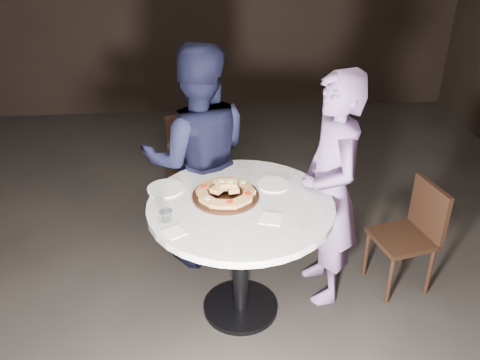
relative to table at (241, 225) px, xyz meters
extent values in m
plane|color=black|center=(-0.13, 0.03, -0.68)|extent=(7.00, 7.00, 0.00)
cylinder|color=black|center=(0.00, 0.00, -0.66)|extent=(0.53, 0.53, 0.03)
cylinder|color=black|center=(0.00, 0.00, -0.26)|extent=(0.11, 0.11, 0.77)
cylinder|color=silver|center=(0.00, 0.00, 0.13)|extent=(1.21, 1.21, 0.04)
cylinder|color=black|center=(-0.08, 0.08, 0.16)|extent=(0.53, 0.53, 0.02)
cube|color=#B37E45|center=(0.04, 0.02, 0.19)|extent=(0.09, 0.10, 0.04)
cylinder|color=red|center=(0.04, 0.02, 0.21)|extent=(0.05, 0.05, 0.01)
cube|color=#B37E45|center=(0.05, 0.09, 0.19)|extent=(0.09, 0.10, 0.04)
cube|color=#B37E45|center=(0.03, 0.16, 0.19)|extent=(0.10, 0.11, 0.04)
cylinder|color=beige|center=(0.03, 0.16, 0.21)|extent=(0.05, 0.05, 0.01)
cube|color=#B37E45|center=(-0.03, 0.20, 0.19)|extent=(0.11, 0.10, 0.04)
cube|color=#B37E45|center=(-0.10, 0.22, 0.19)|extent=(0.09, 0.07, 0.04)
cylinder|color=red|center=(-0.10, 0.22, 0.21)|extent=(0.04, 0.04, 0.01)
cube|color=#B37E45|center=(-0.17, 0.19, 0.19)|extent=(0.11, 0.11, 0.04)
cube|color=#B37E45|center=(-0.21, 0.13, 0.19)|extent=(0.10, 0.11, 0.04)
cylinder|color=red|center=(-0.21, 0.13, 0.21)|extent=(0.05, 0.05, 0.01)
cube|color=#B37E45|center=(-0.22, 0.06, 0.19)|extent=(0.08, 0.10, 0.04)
cube|color=#B37E45|center=(-0.20, -0.01, 0.19)|extent=(0.11, 0.11, 0.04)
cylinder|color=beige|center=(-0.20, -0.01, 0.21)|extent=(0.06, 0.06, 0.01)
cube|color=#B37E45|center=(-0.14, -0.05, 0.19)|extent=(0.10, 0.09, 0.04)
cube|color=#B37E45|center=(-0.07, -0.06, 0.19)|extent=(0.09, 0.07, 0.04)
cylinder|color=red|center=(-0.07, -0.06, 0.21)|extent=(0.04, 0.04, 0.01)
cube|color=#B37E45|center=(0.00, -0.03, 0.19)|extent=(0.11, 0.10, 0.04)
cube|color=#B37E45|center=(-0.04, 0.08, 0.22)|extent=(0.07, 0.09, 0.03)
cylinder|color=#2D6B1E|center=(-0.04, 0.08, 0.23)|extent=(0.04, 0.04, 0.01)
cube|color=#B37E45|center=(-0.08, 0.12, 0.22)|extent=(0.10, 0.11, 0.03)
cylinder|color=beige|center=(-0.08, 0.12, 0.23)|extent=(0.05, 0.05, 0.01)
cube|color=#B37E45|center=(-0.13, 0.08, 0.22)|extent=(0.10, 0.11, 0.04)
cylinder|color=orange|center=(-0.13, 0.08, 0.23)|extent=(0.06, 0.06, 0.01)
cube|color=#B37E45|center=(-0.11, 0.09, 0.24)|extent=(0.09, 0.10, 0.04)
cylinder|color=beige|center=(-0.11, 0.09, 0.26)|extent=(0.05, 0.05, 0.01)
cube|color=#B37E45|center=(-0.05, 0.09, 0.24)|extent=(0.09, 0.08, 0.04)
cylinder|color=beige|center=(-0.05, 0.09, 0.26)|extent=(0.05, 0.05, 0.01)
cylinder|color=white|center=(-0.45, 0.20, 0.16)|extent=(0.28, 0.28, 0.01)
cylinder|color=white|center=(0.22, 0.19, 0.16)|extent=(0.26, 0.26, 0.01)
imported|color=silver|center=(-0.43, -0.15, 0.19)|extent=(0.09, 0.09, 0.07)
cube|color=white|center=(-0.38, -0.27, 0.16)|extent=(0.14, 0.14, 0.01)
cube|color=white|center=(0.15, -0.18, 0.16)|extent=(0.15, 0.15, 0.01)
cube|color=black|center=(-0.24, 1.18, -0.18)|extent=(0.49, 0.49, 0.04)
cube|color=black|center=(-0.23, 0.94, 0.08)|extent=(0.47, 0.06, 0.50)
cylinder|color=black|center=(-0.04, 1.39, -0.43)|extent=(0.04, 0.04, 0.50)
cylinder|color=black|center=(-0.45, 1.37, -0.43)|extent=(0.04, 0.04, 0.50)
cylinder|color=black|center=(-0.03, 0.99, -0.43)|extent=(0.04, 0.04, 0.50)
cylinder|color=black|center=(-0.43, 0.97, -0.43)|extent=(0.04, 0.04, 0.50)
cube|color=black|center=(1.11, 0.17, -0.29)|extent=(0.43, 0.43, 0.03)
cube|color=black|center=(1.28, 0.21, -0.10)|extent=(0.11, 0.36, 0.39)
cylinder|color=black|center=(0.92, 0.28, -0.49)|extent=(0.04, 0.04, 0.39)
cylinder|color=black|center=(0.99, -0.02, -0.49)|extent=(0.04, 0.04, 0.39)
cylinder|color=black|center=(1.22, 0.35, -0.49)|extent=(0.04, 0.04, 0.39)
cylinder|color=black|center=(1.29, 0.05, -0.49)|extent=(0.04, 0.04, 0.39)
imported|color=black|center=(-0.24, 0.64, 0.13)|extent=(0.81, 0.64, 1.63)
imported|color=slate|center=(0.58, 0.17, 0.11)|extent=(0.43, 0.61, 1.58)
camera|label=1|loc=(-0.25, -2.66, 1.84)|focal=40.00mm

